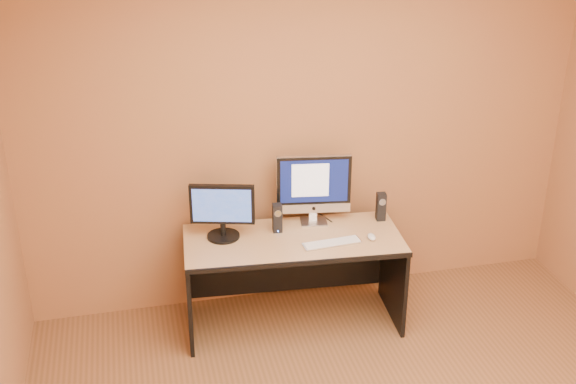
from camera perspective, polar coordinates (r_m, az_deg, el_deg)
The scene contains 10 objects.
walls at distance 3.35m, azimuth 9.98°, elevation -6.28°, with size 4.00×4.00×2.60m, color #905A3A, non-canonical shape.
desk at distance 5.07m, azimuth 0.41°, elevation -7.09°, with size 1.47×0.65×0.68m, color tan, non-canonical shape.
imac at distance 5.01m, azimuth 2.08°, elevation 0.20°, with size 0.53×0.19×0.51m, color #B4B5B9, non-canonical shape.
second_monitor at distance 4.85m, azimuth -5.20°, elevation -1.56°, with size 0.44×0.22×0.39m, color black, non-canonical shape.
speaker_left at distance 4.95m, azimuth -0.85°, elevation -2.06°, with size 0.06×0.07×0.20m, color black, non-canonical shape.
speaker_right at distance 5.15m, azimuth 7.36°, elevation -1.15°, with size 0.06×0.07×0.20m, color black, non-canonical shape.
keyboard at distance 4.83m, azimuth 3.50°, elevation -4.04°, with size 0.40×0.11×0.02m, color #BDBCC1.
mouse at distance 4.92m, azimuth 6.62°, elevation -3.53°, with size 0.05×0.09×0.03m, color silver.
cable_a at distance 5.19m, azimuth 2.87°, elevation -1.96°, with size 0.01×0.01×0.20m, color black.
cable_b at distance 5.19m, azimuth 2.00°, elevation -1.96°, with size 0.01×0.01×0.17m, color black.
Camera 1 is at (-1.21, -2.63, 3.00)m, focal length 45.00 mm.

